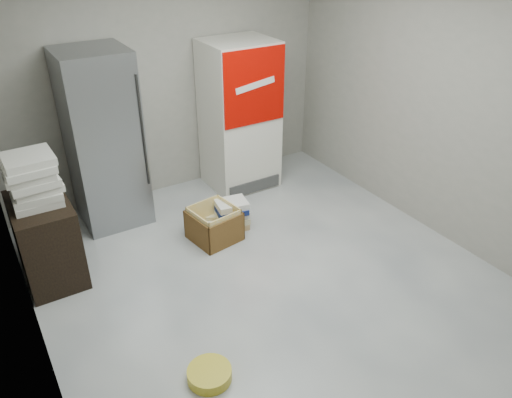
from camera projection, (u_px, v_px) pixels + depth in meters
The scene contains 10 objects.
ground at pixel (285, 294), 4.56m from camera, with size 5.00×5.00×0.00m, color beige.
room_shell at pixel (292, 106), 3.67m from camera, with size 4.04×5.04×2.82m.
steel_fridge at pixel (104, 140), 5.26m from camera, with size 0.70×0.72×1.90m.
coke_cooler at pixel (240, 116), 6.02m from camera, with size 0.80×0.73×1.80m.
wood_shelf at pixel (47, 240), 4.62m from camera, with size 0.50×0.80×0.80m, color black.
supply_box_stack at pixel (33, 180), 4.31m from camera, with size 0.45×0.45×0.45m.
phonebook_stack_main at pixel (232, 215), 5.45m from camera, with size 0.39×0.34×0.33m.
phonebook_stack_side at pixel (207, 218), 5.57m from camera, with size 0.45×0.41×0.16m.
cardboard_box at pixel (214, 226), 5.28m from camera, with size 0.53×0.53×0.37m.
bucket_lid at pixel (209, 374), 3.71m from camera, with size 0.34×0.34×0.09m, color gold.
Camera 1 is at (-2.06, -2.87, 3.02)m, focal length 35.00 mm.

